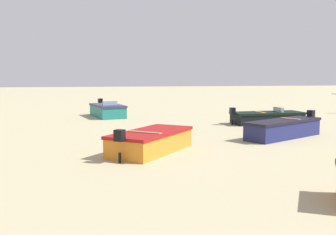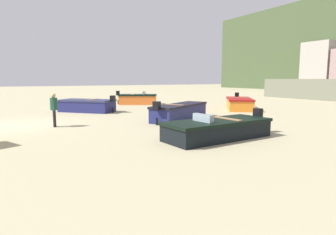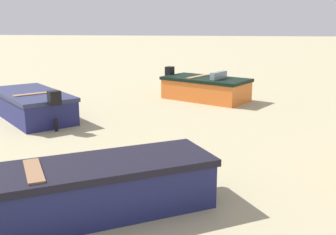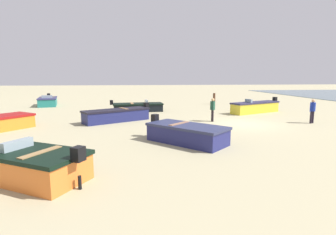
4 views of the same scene
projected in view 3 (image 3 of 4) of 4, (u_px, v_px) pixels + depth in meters
The scene contains 3 objects.
boat_navy_1 at pixel (32, 105), 12.95m from camera, with size 3.90×3.85×1.18m.
boat_orange_5 at pixel (206, 88), 15.99m from camera, with size 3.17×3.77×1.21m.
boat_navy_6 at pixel (72, 192), 6.35m from camera, with size 3.48×4.67×1.19m.
Camera 3 is at (7.63, 10.57, 3.09)m, focal length 42.70 mm.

